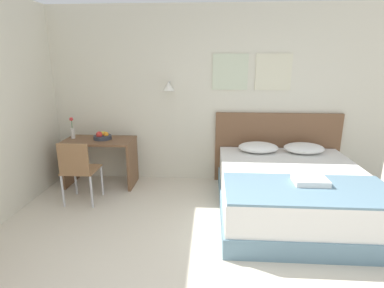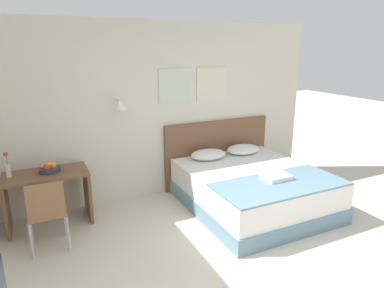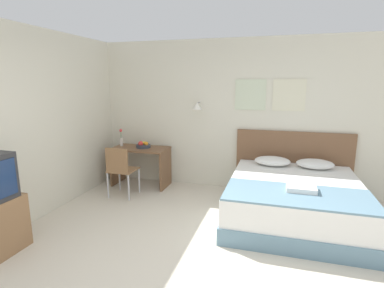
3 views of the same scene
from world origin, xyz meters
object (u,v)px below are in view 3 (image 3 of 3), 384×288
pillow_right (315,164)px  throw_blanket (297,195)px  folded_towel_near_foot (301,188)px  flower_vase (121,139)px  fruit_bowl (143,145)px  desk_chair (120,168)px  bed (294,200)px  headboard (292,163)px  pillow_left (272,161)px  desk (141,160)px

pillow_right → throw_blanket: size_ratio=0.33×
folded_towel_near_foot → flower_vase: bearing=158.9°
throw_blanket → flower_vase: bearing=156.4°
throw_blanket → flower_vase: flower_vase is taller
fruit_bowl → desk_chair: bearing=-98.2°
pillow_right → fruit_bowl: bearing=180.0°
desk_chair → bed: bearing=-1.4°
desk_chair → headboard: bearing=19.5°
pillow_left → desk: (-2.37, -0.02, -0.14)m
bed → pillow_left: pillow_left is taller
desk → headboard: bearing=6.5°
pillow_left → folded_towel_near_foot: size_ratio=1.63×
throw_blanket → desk: (-2.70, 1.32, -0.08)m
headboard → desk_chair: 2.92m
throw_blanket → fruit_bowl: fruit_bowl is taller
folded_towel_near_foot → throw_blanket: bearing=-109.5°
pillow_left → desk: 2.38m
fruit_bowl → throw_blanket: bearing=-26.8°
desk → pillow_right: bearing=0.4°
pillow_left → desk_chair: size_ratio=0.66×
bed → headboard: 1.07m
desk_chair → flower_vase: 0.87m
desk_chair → flower_vase: bearing=117.2°
headboard → desk_chair: size_ratio=2.20×
bed → desk_chair: bearing=178.6°
headboard → flower_vase: (-3.11, -0.26, 0.30)m
desk → fruit_bowl: fruit_bowl is taller
folded_towel_near_foot → fruit_bowl: bearing=156.1°
desk → fruit_bowl: bearing=23.2°
headboard → desk: headboard is taller
desk_chair → throw_blanket: bearing=-13.3°
headboard → pillow_left: (-0.33, -0.29, 0.09)m
bed → throw_blanket: size_ratio=1.17×
headboard → throw_blanket: bearing=-90.0°
pillow_left → throw_blanket: bearing=-76.2°
pillow_left → pillow_right: (0.66, 0.00, 0.00)m
pillow_right → headboard: bearing=138.8°
pillow_right → desk: 3.03m
headboard → throw_blanket: size_ratio=1.10×
desk_chair → fruit_bowl: 0.74m
desk → desk_chair: bearing=-94.2°
pillow_left → throw_blanket: size_ratio=0.33×
throw_blanket → desk: size_ratio=1.69×
headboard → desk: (-2.70, -0.31, -0.06)m
headboard → pillow_right: size_ratio=3.31×
bed → fruit_bowl: 2.80m
bed → pillow_right: (0.33, 0.75, 0.36)m
bed → folded_towel_near_foot: folded_towel_near_foot is taller
bed → fruit_bowl: bearing=164.1°
flower_vase → fruit_bowl: bearing=-2.7°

